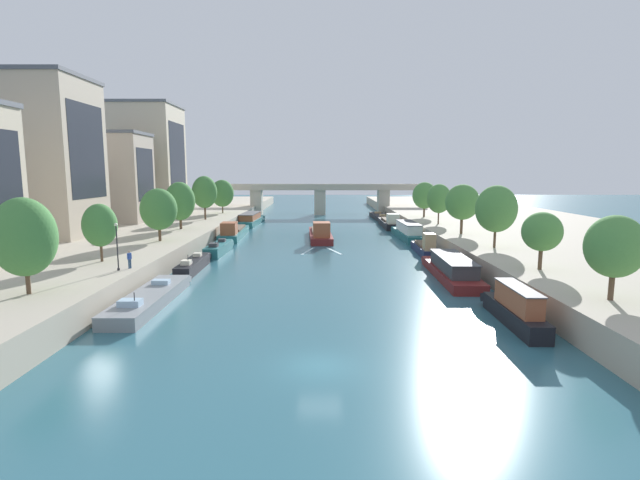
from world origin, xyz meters
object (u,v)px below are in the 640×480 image
at_px(moored_boat_right_end, 452,269).
at_px(tree_right_nearest, 542,232).
at_px(tree_right_second, 463,202).
at_px(moored_boat_right_gap_after, 380,217).
at_px(tree_left_distant, 222,193).
at_px(lamppost_left_bank, 117,244).
at_px(tree_left_second, 205,192).
at_px(moored_boat_right_midway, 425,247).
at_px(tree_right_past_mid, 496,209).
at_px(barge_midriver, 321,234).
at_px(moored_boat_right_far, 390,223).
at_px(tree_left_nearest, 24,237).
at_px(tree_right_midway, 425,195).
at_px(moored_boat_left_gap_after, 234,232).
at_px(moored_boat_right_near, 408,232).
at_px(tree_left_past_mid, 100,225).
at_px(tree_right_end_of_row, 615,247).
at_px(tree_left_midway, 159,209).
at_px(tree_right_far, 439,199).
at_px(moored_boat_left_downstream, 251,219).
at_px(moored_boat_left_far, 194,265).
at_px(moored_boat_right_upstream, 515,308).
at_px(moored_boat_left_second, 150,298).
at_px(moored_boat_left_upstream, 219,248).
at_px(tree_left_far, 180,201).
at_px(bridge_far, 320,196).
at_px(person_on_quay, 130,258).

distance_m(moored_boat_right_end, tree_right_nearest, 10.13).
bearing_deg(tree_right_second, moored_boat_right_gap_after, 97.37).
distance_m(tree_left_distant, lamppost_left_bank, 58.51).
distance_m(moored_boat_right_end, tree_left_second, 51.57).
relative_size(moored_boat_right_midway, tree_right_past_mid, 1.49).
xyz_separation_m(barge_midriver, moored_boat_right_far, (13.72, 16.90, -0.02)).
xyz_separation_m(tree_left_nearest, tree_right_midway, (40.64, 57.88, 0.02)).
bearing_deg(moored_boat_right_end, moored_boat_left_gap_after, 132.38).
bearing_deg(moored_boat_left_gap_after, tree_right_nearest, -47.72).
height_order(moored_boat_right_near, moored_boat_right_gap_after, moored_boat_right_near).
bearing_deg(tree_left_past_mid, tree_right_end_of_row, -18.90).
bearing_deg(moored_boat_right_far, moored_boat_right_gap_after, 89.36).
height_order(tree_left_midway, tree_right_far, tree_right_far).
bearing_deg(tree_right_second, moored_boat_left_downstream, 136.09).
xyz_separation_m(moored_boat_right_midway, tree_left_nearest, (-34.78, -29.96, 5.51)).
bearing_deg(tree_right_past_mid, tree_left_nearest, -152.79).
distance_m(moored_boat_left_far, lamppost_left_bank, 12.29).
bearing_deg(moored_boat_right_upstream, barge_midriver, 107.78).
height_order(moored_boat_left_second, tree_left_midway, tree_left_midway).
bearing_deg(tree_left_nearest, moored_boat_left_second, 39.42).
bearing_deg(tree_left_distant, moored_boat_left_upstream, -79.48).
relative_size(moored_boat_left_far, tree_left_far, 1.55).
bearing_deg(moored_boat_right_midway, moored_boat_right_gap_after, 90.03).
xyz_separation_m(moored_boat_left_downstream, tree_left_far, (-6.66, -27.30, 5.49)).
xyz_separation_m(tree_right_end_of_row, tree_right_second, (-0.00, 34.76, 0.75)).
distance_m(moored_boat_right_upstream, tree_left_second, 63.76).
bearing_deg(moored_boat_right_gap_after, moored_boat_left_second, -111.25).
height_order(moored_boat_right_end, moored_boat_right_far, moored_boat_right_far).
xyz_separation_m(barge_midriver, tree_left_distant, (-20.40, 22.84, 5.48)).
relative_size(moored_boat_right_midway, lamppost_left_bank, 2.53).
distance_m(tree_left_past_mid, tree_left_second, 40.81).
xyz_separation_m(moored_boat_right_far, tree_right_second, (5.97, -27.51, 5.81)).
distance_m(moored_boat_left_second, tree_right_midway, 62.76).
height_order(moored_boat_right_gap_after, bridge_far, bridge_far).
distance_m(tree_right_past_mid, tree_right_far, 24.96).
distance_m(moored_boat_left_gap_after, tree_left_distant, 22.17).
bearing_deg(moored_boat_left_second, tree_right_second, 39.26).
bearing_deg(moored_boat_right_midway, tree_right_far, 70.46).
bearing_deg(moored_boat_left_downstream, moored_boat_left_second, -89.73).
bearing_deg(tree_left_second, person_on_quay, -85.24).
height_order(moored_boat_left_upstream, moored_boat_right_far, moored_boat_right_far).
height_order(moored_boat_right_end, tree_right_midway, tree_right_midway).
relative_size(moored_boat_right_end, tree_left_second, 2.07).
height_order(moored_boat_left_far, tree_left_far, tree_left_far).
xyz_separation_m(moored_boat_right_end, moored_boat_right_near, (0.86, 29.62, 0.15)).
bearing_deg(tree_right_nearest, tree_right_end_of_row, -89.01).
relative_size(moored_boat_right_end, tree_left_far, 2.28).
bearing_deg(person_on_quay, tree_right_far, 45.05).
relative_size(moored_boat_left_second, tree_right_end_of_row, 2.55).
xyz_separation_m(moored_boat_left_upstream, tree_left_second, (-7.19, 22.80, 6.54)).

